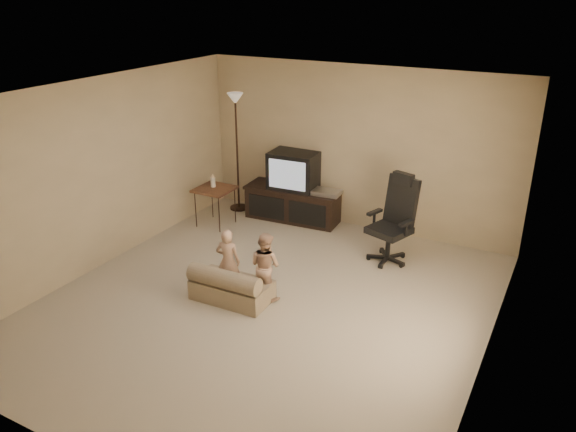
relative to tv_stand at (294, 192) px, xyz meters
name	(u,v)px	position (x,y,z in m)	size (l,w,h in m)	color
floor	(266,304)	(0.94, -2.49, -0.47)	(5.50, 5.50, 0.00)	#B9A793
room_shell	(264,185)	(0.94, -2.49, 1.05)	(5.50, 5.50, 5.50)	silver
tv_stand	(294,192)	(0.00, 0.00, 0.00)	(1.60, 0.68, 1.12)	black
office_chair	(393,230)	(1.87, -0.66, -0.02)	(0.72, 0.74, 1.23)	black
side_table	(214,189)	(-0.99, -0.79, 0.13)	(0.56, 0.56, 0.83)	brown
floor_lamp	(236,126)	(-1.04, -0.04, 0.97)	(0.31, 0.31, 1.97)	#301E15
child_sofa	(230,287)	(0.51, -2.63, -0.28)	(0.96, 0.56, 0.46)	tan
toddler_left	(228,261)	(0.38, -2.46, -0.04)	(0.31, 0.23, 0.85)	tan
toddler_right	(265,265)	(0.84, -2.34, -0.04)	(0.41, 0.23, 0.85)	tan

